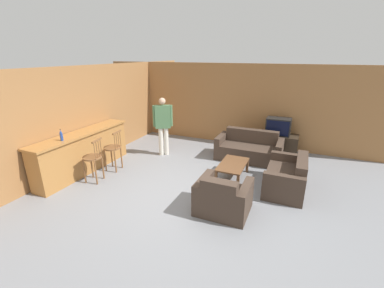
% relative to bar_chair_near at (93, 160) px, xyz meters
% --- Properties ---
extents(ground_plane, '(24.00, 24.00, 0.00)m').
position_rel_bar_chair_near_xyz_m(ground_plane, '(2.21, 0.30, -0.55)').
color(ground_plane, gray).
extents(wall_back, '(9.40, 0.08, 2.60)m').
position_rel_bar_chair_near_xyz_m(wall_back, '(2.21, 4.05, 0.75)').
color(wall_back, '#9E6B3D').
rests_on(wall_back, ground_plane).
extents(wall_left, '(0.08, 8.75, 2.60)m').
position_rel_bar_chair_near_xyz_m(wall_left, '(-0.97, 1.67, 0.75)').
color(wall_left, '#9E6B3D').
rests_on(wall_left, ground_plane).
extents(bar_counter, '(0.55, 2.80, 1.04)m').
position_rel_bar_chair_near_xyz_m(bar_counter, '(-0.63, 0.34, -0.03)').
color(bar_counter, '#A87038').
rests_on(bar_counter, ground_plane).
extents(bar_chair_near, '(0.49, 0.49, 1.05)m').
position_rel_bar_chair_near_xyz_m(bar_chair_near, '(0.00, 0.00, 0.00)').
color(bar_chair_near, brown).
rests_on(bar_chair_near, ground_plane).
extents(bar_chair_mid, '(0.47, 0.47, 1.05)m').
position_rel_bar_chair_near_xyz_m(bar_chair_mid, '(0.00, 0.70, 0.00)').
color(bar_chair_mid, brown).
rests_on(bar_chair_mid, ground_plane).
extents(couch_far, '(1.81, 0.88, 0.81)m').
position_rel_bar_chair_near_xyz_m(couch_far, '(3.07, 2.82, -0.26)').
color(couch_far, '#423328').
rests_on(couch_far, ground_plane).
extents(armchair_near, '(0.98, 0.84, 0.79)m').
position_rel_bar_chair_near_xyz_m(armchair_near, '(3.16, -0.01, -0.26)').
color(armchair_near, '#423328').
rests_on(armchair_near, ground_plane).
extents(loveseat_right, '(0.81, 1.42, 0.78)m').
position_rel_bar_chair_near_xyz_m(loveseat_right, '(4.21, 1.40, -0.26)').
color(loveseat_right, '#423328').
rests_on(loveseat_right, ground_plane).
extents(coffee_table, '(0.60, 1.05, 0.38)m').
position_rel_bar_chair_near_xyz_m(coffee_table, '(2.95, 1.46, -0.23)').
color(coffee_table, brown).
rests_on(coffee_table, ground_plane).
extents(tv_unit, '(1.21, 0.56, 0.59)m').
position_rel_bar_chair_near_xyz_m(tv_unit, '(3.73, 3.62, -0.26)').
color(tv_unit, '#2D2319').
rests_on(tv_unit, ground_plane).
extents(tv, '(0.70, 0.44, 0.50)m').
position_rel_bar_chair_near_xyz_m(tv, '(3.73, 3.61, 0.29)').
color(tv, black).
rests_on(tv, tv_unit).
extents(bottle, '(0.06, 0.06, 0.26)m').
position_rel_bar_chair_near_xyz_m(bottle, '(-0.53, -0.30, 0.61)').
color(bottle, '#234293').
rests_on(bottle, bar_counter).
extents(person_by_window, '(0.50, 0.38, 1.71)m').
position_rel_bar_chair_near_xyz_m(person_by_window, '(0.67, 2.13, 0.42)').
color(person_by_window, silver).
rests_on(person_by_window, ground_plane).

